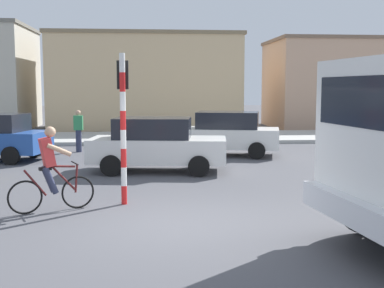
{
  "coord_description": "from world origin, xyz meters",
  "views": [
    {
      "loc": [
        -0.5,
        -8.73,
        2.49
      ],
      "look_at": [
        0.51,
        2.5,
        1.2
      ],
      "focal_mm": 46.45,
      "sensor_mm": 36.0,
      "label": 1
    }
  ],
  "objects_px": {
    "cyclist": "(51,169)",
    "car_far_side": "(157,144)",
    "pedestrian_near_kerb": "(78,130)",
    "car_red_near": "(225,133)",
    "traffic_light_pole": "(123,107)"
  },
  "relations": [
    {
      "from": "car_red_near",
      "to": "pedestrian_near_kerb",
      "type": "xyz_separation_m",
      "value": [
        -5.48,
        1.44,
        0.03
      ]
    },
    {
      "from": "car_red_near",
      "to": "car_far_side",
      "type": "relative_size",
      "value": 1.02
    },
    {
      "from": "pedestrian_near_kerb",
      "to": "cyclist",
      "type": "bearing_deg",
      "value": -85.62
    },
    {
      "from": "cyclist",
      "to": "car_far_side",
      "type": "relative_size",
      "value": 0.41
    },
    {
      "from": "traffic_light_pole",
      "to": "pedestrian_near_kerb",
      "type": "distance_m",
      "value": 9.13
    },
    {
      "from": "cyclist",
      "to": "traffic_light_pole",
      "type": "xyz_separation_m",
      "value": [
        1.43,
        0.58,
        1.2
      ]
    },
    {
      "from": "car_red_near",
      "to": "pedestrian_near_kerb",
      "type": "height_order",
      "value": "pedestrian_near_kerb"
    },
    {
      "from": "traffic_light_pole",
      "to": "car_red_near",
      "type": "relative_size",
      "value": 0.75
    },
    {
      "from": "cyclist",
      "to": "car_far_side",
      "type": "height_order",
      "value": "cyclist"
    },
    {
      "from": "pedestrian_near_kerb",
      "to": "car_red_near",
      "type": "bearing_deg",
      "value": -14.76
    },
    {
      "from": "traffic_light_pole",
      "to": "pedestrian_near_kerb",
      "type": "relative_size",
      "value": 1.98
    },
    {
      "from": "cyclist",
      "to": "pedestrian_near_kerb",
      "type": "relative_size",
      "value": 1.06
    },
    {
      "from": "car_far_side",
      "to": "pedestrian_near_kerb",
      "type": "xyz_separation_m",
      "value": [
        -2.92,
        4.76,
        0.03
      ]
    },
    {
      "from": "traffic_light_pole",
      "to": "cyclist",
      "type": "bearing_deg",
      "value": -158.01
    },
    {
      "from": "cyclist",
      "to": "car_red_near",
      "type": "height_order",
      "value": "cyclist"
    }
  ]
}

